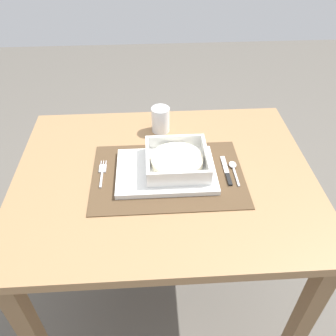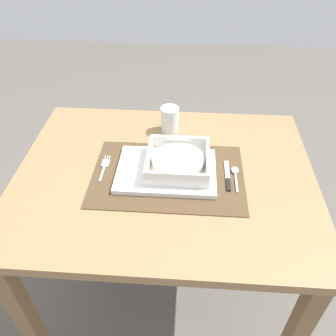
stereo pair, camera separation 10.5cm
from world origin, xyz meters
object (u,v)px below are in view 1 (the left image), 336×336
at_px(dining_table, 164,198).
at_px(fork, 102,172).
at_px(spoon, 233,167).
at_px(butter_knife, 227,172).
at_px(porridge_bowl, 177,161).
at_px(drinking_glass, 161,121).

bearing_deg(dining_table, fork, 175.41).
distance_m(dining_table, spoon, 0.25).
xyz_separation_m(dining_table, butter_knife, (0.19, -0.01, 0.11)).
distance_m(spoon, butter_knife, 0.03).
xyz_separation_m(dining_table, fork, (-0.19, 0.02, 0.11)).
bearing_deg(fork, porridge_bowl, -0.16).
bearing_deg(spoon, butter_knife, -137.87).
xyz_separation_m(porridge_bowl, spoon, (0.18, -0.00, -0.03)).
bearing_deg(drinking_glass, dining_table, -90.05).
bearing_deg(porridge_bowl, dining_table, -162.35).
distance_m(fork, butter_knife, 0.39).
height_order(porridge_bowl, fork, porridge_bowl).
distance_m(fork, spoon, 0.41).
xyz_separation_m(porridge_bowl, butter_knife, (0.15, -0.02, -0.03)).
bearing_deg(drinking_glass, fork, -130.72).
relative_size(butter_knife, drinking_glass, 1.50).
xyz_separation_m(butter_knife, drinking_glass, (-0.19, 0.25, 0.03)).
xyz_separation_m(fork, butter_knife, (0.39, -0.03, 0.00)).
distance_m(spoon, drinking_glass, 0.32).
height_order(dining_table, porridge_bowl, porridge_bowl).
relative_size(porridge_bowl, spoon, 1.67).
bearing_deg(butter_knife, fork, 171.99).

